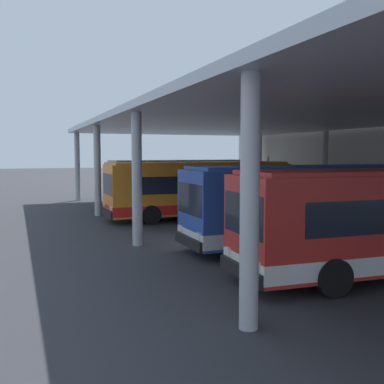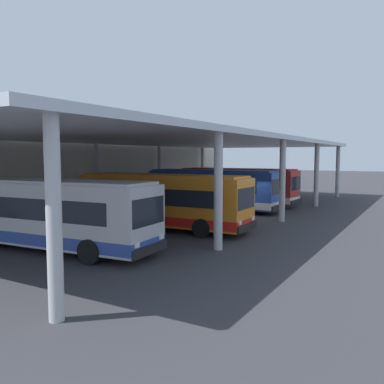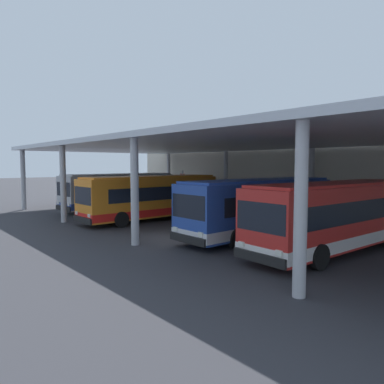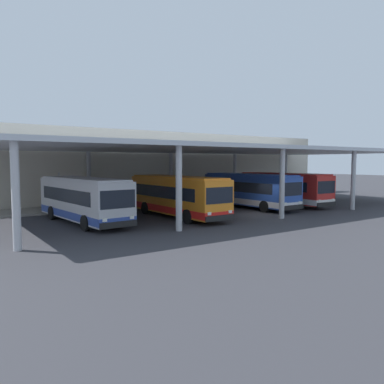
{
  "view_description": "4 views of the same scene",
  "coord_description": "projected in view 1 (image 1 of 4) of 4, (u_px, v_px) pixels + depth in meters",
  "views": [
    {
      "loc": [
        17.42,
        -6.92,
        3.64
      ],
      "look_at": [
        -5.94,
        2.12,
        1.51
      ],
      "focal_mm": 42.59,
      "sensor_mm": 36.0,
      "label": 1
    },
    {
      "loc": [
        -25.49,
        -10.57,
        4.2
      ],
      "look_at": [
        -0.55,
        3.91,
        1.68
      ],
      "focal_mm": 38.02,
      "sensor_mm": 36.0,
      "label": 2
    },
    {
      "loc": [
        15.14,
        -11.8,
        3.98
      ],
      "look_at": [
        -4.85,
        5.37,
        1.96
      ],
      "focal_mm": 33.61,
      "sensor_mm": 36.0,
      "label": 3
    },
    {
      "loc": [
        -21.84,
        -22.1,
        4.25
      ],
      "look_at": [
        -3.76,
        4.01,
        1.76
      ],
      "focal_mm": 35.53,
      "sensor_mm": 36.0,
      "label": 4
    }
  ],
  "objects": [
    {
      "name": "banner_sign",
      "position": [
        268.0,
        175.0,
        34.61
      ],
      "size": [
        0.7,
        0.12,
        3.2
      ],
      "color": "#B2B2B7",
      "rests_on": "platform_kerb"
    },
    {
      "name": "bus_middle_bay",
      "position": [
        314.0,
        204.0,
        17.79
      ],
      "size": [
        2.75,
        10.54,
        3.17
      ],
      "color": "#284CA8",
      "rests_on": "ground"
    },
    {
      "name": "bus_nearest_bay",
      "position": [
        181.0,
        181.0,
        32.43
      ],
      "size": [
        3.26,
        10.68,
        3.17
      ],
      "color": "#B7B7BC",
      "rests_on": "ground"
    },
    {
      "name": "canopy_shelter",
      "position": [
        309.0,
        117.0,
        20.51
      ],
      "size": [
        40.0,
        17.0,
        5.55
      ],
      "color": "silver",
      "rests_on": "ground"
    },
    {
      "name": "bus_second_bay",
      "position": [
        200.0,
        189.0,
        25.49
      ],
      "size": [
        2.83,
        10.56,
        3.17
      ],
      "color": "orange",
      "rests_on": "ground"
    },
    {
      "name": "ground_plane",
      "position": [
        196.0,
        241.0,
        18.98
      ],
      "size": [
        200.0,
        200.0,
        0.0
      ],
      "primitive_type": "plane",
      "color": "#333338"
    }
  ]
}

